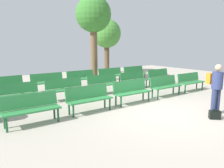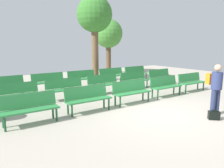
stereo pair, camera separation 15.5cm
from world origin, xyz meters
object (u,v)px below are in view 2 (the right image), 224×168
(bench_r0_c1, at_px, (88,97))
(tree_0, at_px, (108,34))
(bench_r0_c4, at_px, (191,81))
(handbag, at_px, (214,115))
(bench_r0_c2, at_px, (131,90))
(bench_r0_c3, at_px, (165,85))
(visitor_with_backpack, at_px, (216,86))
(bench_r2_c2, at_px, (82,77))
(bench_r1_c4, at_px, (160,76))
(bench_r1_c2, at_px, (104,83))
(bench_r1_c3, at_px, (134,79))
(bench_r2_c3, at_px, (112,74))
(bench_r2_c4, at_px, (136,72))
(bench_r1_c0, at_px, (16,93))
(bench_r0_c0, at_px, (30,107))
(bench_r2_c1, at_px, (48,81))
(bench_r2_c0, at_px, (5,85))
(bench_r1_c1, at_px, (65,87))
(tree_1, at_px, (95,17))

(bench_r0_c1, height_order, tree_0, tree_0)
(bench_r0_c4, relative_size, handbag, 4.51)
(bench_r0_c1, height_order, bench_r0_c2, same)
(bench_r0_c3, relative_size, visitor_with_backpack, 0.97)
(bench_r2_c2, bearing_deg, bench_r1_c4, -27.07)
(bench_r1_c2, xyz_separation_m, bench_r1_c3, (1.88, 0.01, 0.00))
(bench_r2_c2, relative_size, tree_0, 0.38)
(bench_r0_c4, height_order, bench_r2_c3, same)
(bench_r0_c4, relative_size, bench_r2_c4, 1.00)
(bench_r1_c2, distance_m, tree_0, 7.86)
(bench_r1_c4, bearing_deg, visitor_with_backpack, -119.83)
(bench_r1_c0, distance_m, visitor_with_backpack, 6.93)
(bench_r0_c0, height_order, bench_r0_c1, same)
(bench_r1_c3, distance_m, bench_r2_c2, 2.83)
(bench_r0_c4, height_order, bench_r2_c1, same)
(bench_r1_c2, height_order, bench_r1_c3, same)
(bench_r1_c3, bearing_deg, bench_r2_c1, 150.56)
(bench_r0_c2, distance_m, bench_r2_c4, 5.65)
(bench_r0_c3, height_order, bench_r2_c4, same)
(bench_r2_c0, height_order, bench_r2_c4, same)
(bench_r0_c4, distance_m, bench_r1_c3, 2.79)
(bench_r0_c4, height_order, bench_r2_c2, same)
(bench_r2_c1, bearing_deg, bench_r0_c1, -89.16)
(bench_r1_c1, relative_size, bench_r2_c3, 1.00)
(bench_r2_c1, distance_m, bench_r2_c3, 3.86)
(bench_r1_c0, bearing_deg, bench_r2_c4, 15.73)
(bench_r0_c2, distance_m, tree_0, 9.53)
(bench_r0_c0, distance_m, bench_r2_c0, 4.18)
(bench_r1_c1, distance_m, bench_r1_c3, 3.80)
(bench_r0_c1, height_order, bench_r2_c3, same)
(bench_r1_c2, xyz_separation_m, tree_1, (1.46, 3.21, 3.39))
(bench_r2_c0, bearing_deg, bench_r1_c1, -49.33)
(bench_r1_c2, distance_m, handbag, 5.02)
(bench_r2_c0, distance_m, handbag, 8.45)
(bench_r1_c4, relative_size, handbag, 4.51)
(bench_r0_c2, distance_m, bench_r2_c0, 5.62)
(bench_r1_c1, bearing_deg, bench_r0_c1, -89.65)
(bench_r0_c1, bearing_deg, bench_r2_c2, 65.44)
(bench_r1_c1, distance_m, bench_r2_c0, 2.85)
(bench_r0_c2, xyz_separation_m, handbag, (0.85, -2.91, -0.37))
(bench_r2_c1, bearing_deg, bench_r1_c4, -18.20)
(bench_r2_c2, relative_size, bench_r2_c4, 1.00)
(bench_r1_c1, height_order, tree_1, tree_1)
(bench_r1_c0, relative_size, visitor_with_backpack, 0.97)
(bench_r1_c2, relative_size, bench_r2_c3, 0.99)
(bench_r0_c1, distance_m, tree_1, 7.10)
(bench_r1_c1, xyz_separation_m, bench_r2_c0, (-1.91, 2.11, 0.00))
(bench_r1_c4, relative_size, tree_0, 0.38)
(bench_r1_c3, bearing_deg, bench_r2_c3, 87.42)
(bench_r1_c1, distance_m, bench_r2_c1, 2.08)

